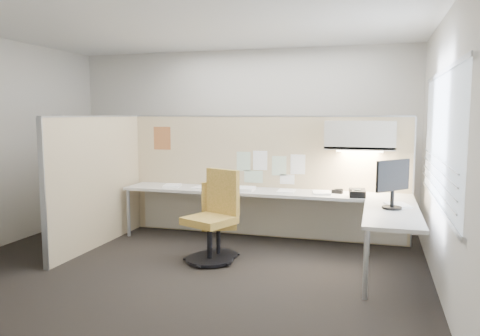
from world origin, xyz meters
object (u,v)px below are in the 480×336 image
(desk, at_px, (283,203))
(monitor, at_px, (393,181))
(chair_left, at_px, (214,219))
(chair_right, at_px, (218,223))
(phone, at_px, (357,193))

(desk, distance_m, monitor, 1.59)
(desk, bearing_deg, chair_left, -129.45)
(chair_left, bearing_deg, monitor, 27.51)
(chair_left, distance_m, monitor, 2.14)
(desk, height_order, chair_left, chair_left)
(desk, bearing_deg, chair_right, -138.04)
(chair_right, relative_size, phone, 3.99)
(phone, bearing_deg, chair_left, -160.05)
(desk, xyz_separation_m, chair_left, (-0.69, -0.84, -0.09))
(chair_right, xyz_separation_m, phone, (1.67, 0.62, 0.36))
(chair_left, height_order, chair_right, chair_left)
(desk, height_order, phone, phone)
(monitor, height_order, phone, monitor)
(monitor, bearing_deg, chair_left, 135.06)
(desk, distance_m, chair_left, 1.09)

